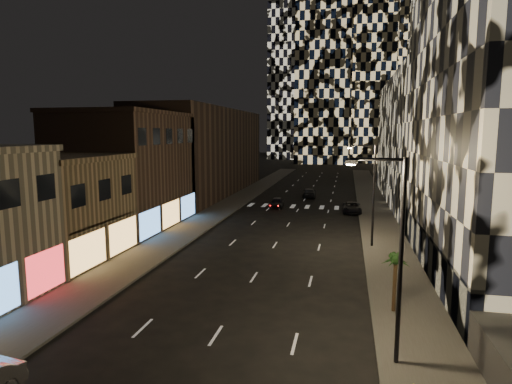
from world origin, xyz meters
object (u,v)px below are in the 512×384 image
at_px(car_dark_oncoming, 309,193).
at_px(palm_tree, 396,263).
at_px(car_dark_midlane, 277,203).
at_px(streetlight_near, 395,247).
at_px(streetlight_far, 371,188).
at_px(car_dark_rightlane, 352,208).

distance_m(car_dark_oncoming, palm_tree, 43.88).
bearing_deg(car_dark_midlane, car_dark_oncoming, 68.60).
relative_size(streetlight_near, streetlight_far, 1.00).
relative_size(streetlight_near, car_dark_oncoming, 1.83).
bearing_deg(palm_tree, streetlight_far, 92.78).
xyz_separation_m(streetlight_far, car_dark_midlane, (-11.35, 18.30, -4.65)).
height_order(car_dark_midlane, car_dark_oncoming, car_dark_oncoming).
bearing_deg(car_dark_rightlane, car_dark_midlane, 168.73).
height_order(streetlight_far, car_dark_oncoming, streetlight_far).
xyz_separation_m(streetlight_near, car_dark_midlane, (-11.35, 38.30, -4.65)).
bearing_deg(streetlight_far, car_dark_rightlane, 94.64).
height_order(car_dark_midlane, palm_tree, palm_tree).
distance_m(streetlight_near, palm_tree, 6.23).
bearing_deg(streetlight_near, car_dark_rightlane, 92.11).
relative_size(car_dark_oncoming, palm_tree, 1.47).
distance_m(car_dark_rightlane, palm_tree, 31.14).
height_order(streetlight_near, car_dark_rightlane, streetlight_near).
height_order(streetlight_far, palm_tree, streetlight_far).
bearing_deg(streetlight_far, car_dark_oncoming, 105.32).
distance_m(car_dark_midlane, palm_tree, 34.83).
relative_size(streetlight_far, car_dark_oncoming, 1.83).
distance_m(streetlight_far, car_dark_midlane, 22.03).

